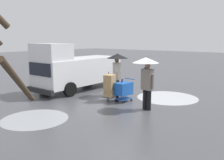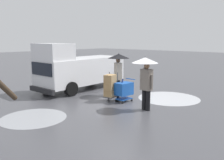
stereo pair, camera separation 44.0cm
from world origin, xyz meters
The scene contains 8 objects.
ground_plane centered at (0.00, 0.00, 0.00)m, with size 90.00×90.00×0.00m, color #4C4C51.
slush_patch_near_cluster centered at (-1.10, -2.39, 0.00)m, with size 2.92×2.92×0.01m, color silver.
slush_patch_under_van centered at (1.02, 3.57, 0.00)m, with size 2.36×2.36×0.01m, color #999BA0.
cargo_van_parked_right centered at (3.75, -0.83, 1.18)m, with size 2.31×5.39×2.60m.
shopping_cart_vendor centered at (0.08, -0.43, 0.57)m, with size 0.61×0.86×1.04m.
hand_dolly_boxes centered at (0.60, -0.08, 0.70)m, with size 0.65×0.79×1.32m.
pedestrian_pink_side centered at (-1.36, -0.01, 1.58)m, with size 1.04×1.04×2.15m.
pedestrian_black_side centered at (1.00, -1.10, 1.58)m, with size 1.04×1.04×2.15m.
Camera 2 is at (-6.78, 7.90, 2.83)m, focal length 39.06 mm.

